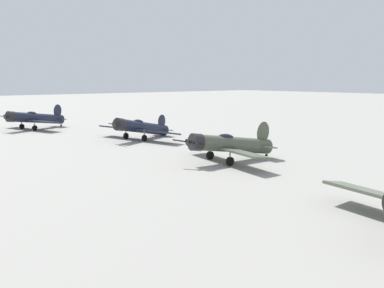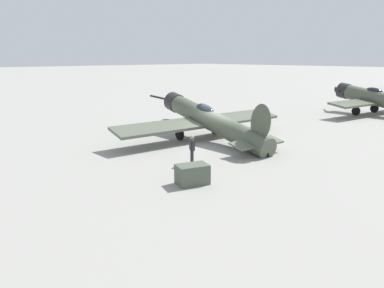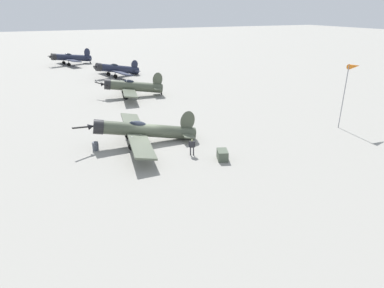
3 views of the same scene
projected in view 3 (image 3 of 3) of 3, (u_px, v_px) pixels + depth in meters
name	position (u px, v px, depth m)	size (l,w,h in m)	color
ground_plane	(149.00, 143.00, 33.33)	(400.00, 400.00, 0.00)	gray
airplane_foreground	(143.00, 130.00, 32.68)	(13.03, 11.95, 3.22)	#4C5442
airplane_mid_apron	(132.00, 86.00, 50.18)	(11.32, 9.91, 3.57)	#4C5442
airplane_far_line	(116.00, 69.00, 65.16)	(12.57, 9.32, 3.06)	#1E2338
airplane_outer_stand	(70.00, 58.00, 78.89)	(11.32, 9.98, 3.65)	#1E2338
ground_crew_mechanic	(192.00, 146.00, 30.12)	(0.40, 0.53, 1.55)	#2D2D33
equipment_crate	(222.00, 155.00, 29.44)	(1.59, 1.29, 0.88)	#4C5647
fuel_drum	(95.00, 146.00, 31.41)	(0.61, 0.61, 0.80)	#474C56
windsock_mast	(353.00, 70.00, 35.48)	(0.73, 1.85, 7.04)	gray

